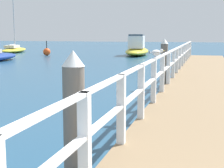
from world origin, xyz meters
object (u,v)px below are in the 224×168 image
at_px(channel_buoy, 47,52).
at_px(dock_piling_far, 164,63).
at_px(boat_2, 14,49).
at_px(seagull_foreground, 156,52).
at_px(dock_piling_near, 74,125).
at_px(boat_3, 137,48).

bearing_deg(channel_buoy, dock_piling_far, -51.32).
height_order(dock_piling_far, boat_2, boat_2).
xyz_separation_m(dock_piling_far, seagull_foreground, (0.39, -4.81, 0.69)).
bearing_deg(seagull_foreground, dock_piling_far, 137.31).
distance_m(dock_piling_near, seagull_foreground, 4.58).
bearing_deg(boat_2, dock_piling_far, -60.92).
distance_m(boat_2, boat_3, 13.98).
relative_size(boat_3, channel_buoy, 5.52).
height_order(dock_piling_near, boat_3, boat_3).
relative_size(dock_piling_near, boat_3, 0.25).
relative_size(dock_piling_near, seagull_foreground, 5.08).
bearing_deg(seagull_foreground, dock_piling_near, -52.16).
bearing_deg(dock_piling_near, seagull_foreground, 85.11).
relative_size(seagull_foreground, boat_3, 0.05).
height_order(seagull_foreground, boat_2, boat_2).
distance_m(dock_piling_near, channel_buoy, 28.91).
height_order(dock_piling_near, seagull_foreground, dock_piling_near).
height_order(dock_piling_near, channel_buoy, dock_piling_near).
bearing_deg(dock_piling_near, channel_buoy, 117.06).
bearing_deg(dock_piling_far, channel_buoy, 128.68).
bearing_deg(seagull_foreground, boat_3, 145.28).
bearing_deg(boat_2, seagull_foreground, -66.40).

